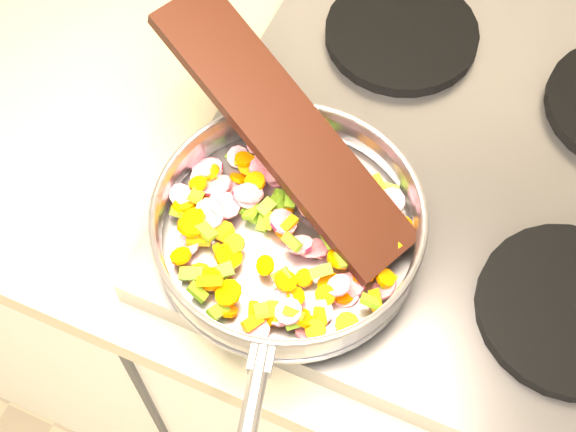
% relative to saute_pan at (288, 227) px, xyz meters
% --- Properties ---
extents(cooktop, '(0.60, 0.60, 0.04)m').
position_rel_saute_pan_xyz_m(cooktop, '(0.15, 0.19, -0.07)').
color(cooktop, '#939399').
rests_on(cooktop, counter_top).
extents(grate_fl, '(0.19, 0.19, 0.02)m').
position_rel_saute_pan_xyz_m(grate_fl, '(0.01, 0.05, -0.04)').
color(grate_fl, black).
rests_on(grate_fl, cooktop).
extents(grate_fr, '(0.19, 0.19, 0.02)m').
position_rel_saute_pan_xyz_m(grate_fr, '(0.29, 0.05, -0.04)').
color(grate_fr, black).
rests_on(grate_fr, cooktop).
extents(grate_bl, '(0.19, 0.19, 0.02)m').
position_rel_saute_pan_xyz_m(grate_bl, '(0.01, 0.33, -0.04)').
color(grate_bl, black).
rests_on(grate_bl, cooktop).
extents(saute_pan, '(0.32, 0.48, 0.06)m').
position_rel_saute_pan_xyz_m(saute_pan, '(0.00, 0.00, 0.00)').
color(saute_pan, '#9E9EA5').
rests_on(saute_pan, grate_fl).
extents(vegetable_heap, '(0.26, 0.28, 0.05)m').
position_rel_saute_pan_xyz_m(vegetable_heap, '(-0.01, 0.00, -0.01)').
color(vegetable_heap, '#D01444').
rests_on(vegetable_heap, saute_pan).
extents(wooden_spatula, '(0.33, 0.21, 0.13)m').
position_rel_saute_pan_xyz_m(wooden_spatula, '(-0.04, 0.08, 0.05)').
color(wooden_spatula, black).
rests_on(wooden_spatula, saute_pan).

